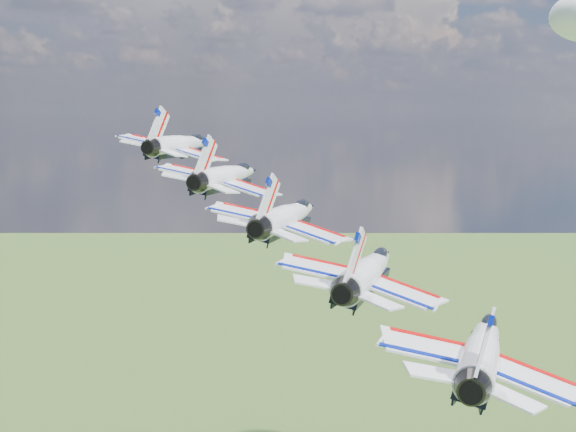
% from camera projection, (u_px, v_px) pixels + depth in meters
% --- Properties ---
extents(jet_0, '(13.44, 17.17, 6.95)m').
position_uv_depth(jet_0, '(182.00, 144.00, 82.87)').
color(jet_0, white).
extents(jet_1, '(13.44, 17.17, 6.95)m').
position_uv_depth(jet_1, '(228.00, 176.00, 73.43)').
color(jet_1, white).
extents(jet_2, '(13.44, 17.17, 6.95)m').
position_uv_depth(jet_2, '(288.00, 216.00, 64.00)').
color(jet_2, white).
extents(jet_3, '(13.44, 17.17, 6.95)m').
position_uv_depth(jet_3, '(369.00, 270.00, 54.56)').
color(jet_3, white).
extents(jet_4, '(13.44, 17.17, 6.95)m').
position_uv_depth(jet_4, '(483.00, 347.00, 45.13)').
color(jet_4, white).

